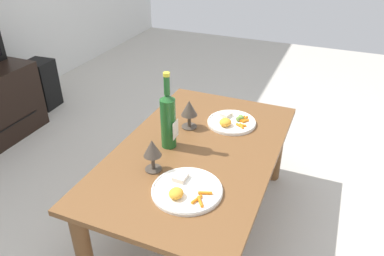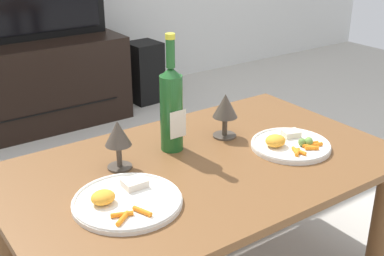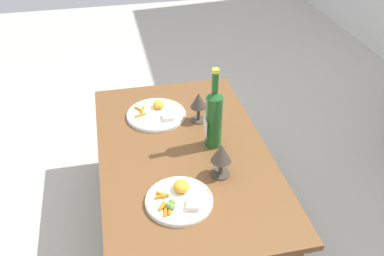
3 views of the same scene
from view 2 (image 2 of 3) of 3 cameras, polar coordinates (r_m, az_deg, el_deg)
name	(u,v)px [view 2 (image 2 of 3)]	position (r m, az deg, el deg)	size (l,w,h in m)	color
dining_table	(202,185)	(1.51, 1.17, -6.61)	(1.17, 0.71, 0.45)	brown
tv_stand	(31,84)	(2.98, -18.01, 4.87)	(1.04, 0.49, 0.49)	black
floor_speaker	(144,72)	(3.24, -5.47, 6.40)	(0.19, 0.19, 0.39)	black
wine_bottle	(171,106)	(1.51, -2.38, 2.56)	(0.07, 0.07, 0.36)	#1E5923
goblet_left	(118,136)	(1.42, -8.50, -0.92)	(0.08, 0.08, 0.15)	#473D33
goblet_right	(225,108)	(1.61, 3.84, 2.29)	(0.08, 0.08, 0.15)	#473D33
dinner_plate_left	(126,200)	(1.28, -7.57, -8.22)	(0.28, 0.28, 0.05)	white
dinner_plate_right	(290,144)	(1.59, 11.20, -1.83)	(0.25, 0.25, 0.05)	white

